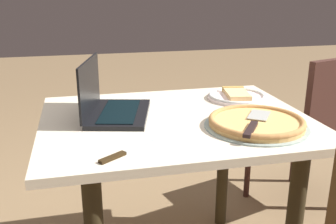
# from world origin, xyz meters

# --- Properties ---
(dining_table) EXTENTS (1.02, 0.81, 0.75)m
(dining_table) POSITION_xyz_m (0.00, 0.00, 0.62)
(dining_table) COLOR beige
(dining_table) RESTS_ON ground_plane
(laptop) EXTENTS (0.30, 0.39, 0.22)m
(laptop) POSITION_xyz_m (-0.25, 0.08, 0.79)
(laptop) COLOR black
(laptop) RESTS_ON dining_table
(pizza_plate) EXTENTS (0.26, 0.26, 0.04)m
(pizza_plate) POSITION_xyz_m (0.33, 0.19, 0.76)
(pizza_plate) COLOR white
(pizza_plate) RESTS_ON dining_table
(pizza_tray) EXTENTS (0.37, 0.37, 0.04)m
(pizza_tray) POSITION_xyz_m (0.26, -0.17, 0.77)
(pizza_tray) COLOR #92AAA7
(pizza_tray) RESTS_ON dining_table
(table_knife) EXTENTS (0.19, 0.14, 0.01)m
(table_knife) POSITION_xyz_m (-0.24, -0.30, 0.75)
(table_knife) COLOR silver
(table_knife) RESTS_ON dining_table
(chair_far) EXTENTS (0.53, 0.53, 0.90)m
(chair_far) POSITION_xyz_m (0.86, 0.36, 0.51)
(chair_far) COLOR #3F231D
(chair_far) RESTS_ON ground_plane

